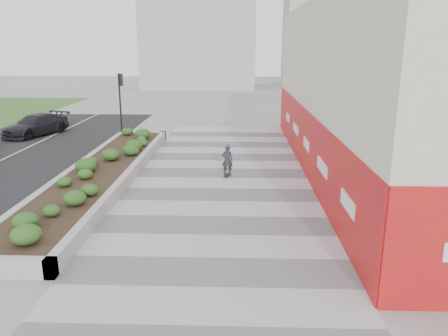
% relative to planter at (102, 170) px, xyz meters
% --- Properties ---
extents(ground, '(160.00, 160.00, 0.00)m').
position_rel_planter_xyz_m(ground, '(5.50, -7.00, -0.42)').
color(ground, gray).
rests_on(ground, ground).
extents(walkway, '(8.00, 36.00, 0.01)m').
position_rel_planter_xyz_m(walkway, '(5.50, -4.00, -0.41)').
color(walkway, '#A8A8AD').
rests_on(walkway, ground).
extents(building, '(6.04, 24.08, 8.00)m').
position_rel_planter_xyz_m(building, '(12.48, 1.98, 3.56)').
color(building, beige).
rests_on(building, ground).
extents(planter, '(3.00, 18.00, 0.90)m').
position_rel_planter_xyz_m(planter, '(0.00, 0.00, 0.00)').
color(planter, '#9E9EA0').
rests_on(planter, ground).
extents(traffic_signal_near, '(0.33, 0.28, 4.20)m').
position_rel_planter_xyz_m(traffic_signal_near, '(-1.73, 10.50, 2.34)').
color(traffic_signal_near, black).
rests_on(traffic_signal_near, ground).
extents(distant_bldg_north_l, '(16.00, 12.00, 20.00)m').
position_rel_planter_xyz_m(distant_bldg_north_l, '(0.50, 48.00, 9.58)').
color(distant_bldg_north_l, '#ADAAA3').
rests_on(distant_bldg_north_l, ground).
extents(distant_bldg_north_r, '(14.00, 10.00, 24.00)m').
position_rel_planter_xyz_m(distant_bldg_north_r, '(20.50, 53.00, 11.58)').
color(distant_bldg_north_r, '#ADAAA3').
rests_on(distant_bldg_north_r, ground).
extents(manhole_cover, '(0.44, 0.44, 0.01)m').
position_rel_planter_xyz_m(manhole_cover, '(6.00, -4.00, -0.42)').
color(manhole_cover, '#595654').
rests_on(manhole_cover, ground).
extents(skateboarder, '(0.56, 0.75, 1.58)m').
position_rel_planter_xyz_m(skateboarder, '(5.75, 0.66, 0.38)').
color(skateboarder, beige).
rests_on(skateboarder, ground).
extents(car_dark, '(3.68, 5.32, 1.43)m').
position_rel_planter_xyz_m(car_dark, '(-7.66, 10.18, 0.30)').
color(car_dark, black).
rests_on(car_dark, ground).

